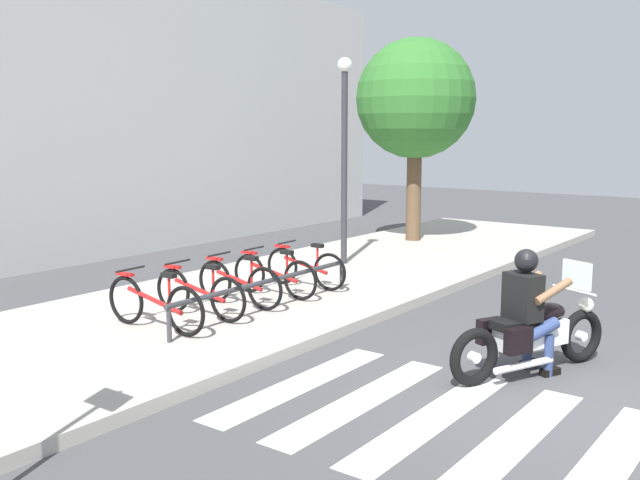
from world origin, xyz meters
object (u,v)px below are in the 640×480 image
(bicycle_2, at_px, (239,283))
(bicycle_4, at_px, (305,267))
(bicycle_1, at_px, (199,293))
(bicycle_3, at_px, (274,275))
(street_lamp, at_px, (344,143))
(motorcycle, at_px, (532,334))
(tree_near_rack, at_px, (416,100))
(bike_rack, at_px, (267,284))
(rider, at_px, (528,303))
(bicycle_0, at_px, (155,303))

(bicycle_2, relative_size, bicycle_4, 1.01)
(bicycle_1, distance_m, bicycle_2, 0.80)
(bicycle_3, bearing_deg, street_lamp, 13.90)
(motorcycle, xyz_separation_m, tree_near_rack, (7.14, 5.51, 2.97))
(motorcycle, relative_size, bicycle_3, 1.32)
(bicycle_1, distance_m, bicycle_3, 1.60)
(motorcycle, xyz_separation_m, bicycle_3, (0.68, 4.38, 0.03))
(bicycle_2, xyz_separation_m, bicycle_3, (0.80, 0.00, -0.01))
(bicycle_1, distance_m, bike_rack, 0.97)
(rider, distance_m, bike_rack, 3.80)
(motorcycle, distance_m, rider, 0.38)
(motorcycle, relative_size, tree_near_rack, 0.44)
(motorcycle, bearing_deg, street_lamp, 54.36)
(motorcycle, bearing_deg, bicycle_3, 81.11)
(rider, height_order, bicycle_1, rider)
(bike_rack, bearing_deg, bicycle_4, 19.15)
(bicycle_4, height_order, bike_rack, bicycle_4)
(street_lamp, xyz_separation_m, tree_near_rack, (3.47, 0.40, 0.94))
(bicycle_0, height_order, bicycle_1, bicycle_0)
(rider, xyz_separation_m, bicycle_0, (-1.64, 4.34, -0.32))
(bicycle_4, bearing_deg, bicycle_3, 179.99)
(bicycle_4, relative_size, bike_rack, 0.42)
(rider, distance_m, bicycle_4, 4.62)
(motorcycle, xyz_separation_m, bicycle_4, (1.48, 4.38, 0.03))
(bicycle_3, bearing_deg, bicycle_0, -179.99)
(bicycle_0, relative_size, bicycle_3, 1.08)
(tree_near_rack, bearing_deg, bicycle_2, -171.07)
(bicycle_4, bearing_deg, street_lamp, 18.68)
(bicycle_0, relative_size, tree_near_rack, 0.36)
(motorcycle, distance_m, street_lamp, 6.61)
(motorcycle, height_order, street_lamp, street_lamp)
(street_lamp, bearing_deg, bicycle_2, -168.94)
(motorcycle, xyz_separation_m, rider, (-0.07, 0.04, 0.37))
(street_lamp, bearing_deg, bicycle_1, -170.84)
(bicycle_3, relative_size, bike_rack, 0.43)
(motorcycle, height_order, bicycle_4, motorcycle)
(bicycle_4, distance_m, bike_rack, 1.69)
(bicycle_0, height_order, street_lamp, street_lamp)
(street_lamp, relative_size, tree_near_rack, 0.84)
(bicycle_1, height_order, bicycle_4, bicycle_1)
(bicycle_0, bearing_deg, tree_near_rack, 7.34)
(bicycle_1, height_order, bicycle_2, bicycle_2)
(rider, bearing_deg, bicycle_1, 100.98)
(bike_rack, height_order, tree_near_rack, tree_near_rack)
(bicycle_0, relative_size, bicycle_2, 1.10)
(bicycle_1, relative_size, tree_near_rack, 0.34)
(bicycle_2, height_order, bicycle_3, bicycle_2)
(motorcycle, relative_size, bike_rack, 0.56)
(bicycle_3, bearing_deg, tree_near_rack, 10.01)
(rider, xyz_separation_m, bike_rack, (-0.04, 3.79, -0.26))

